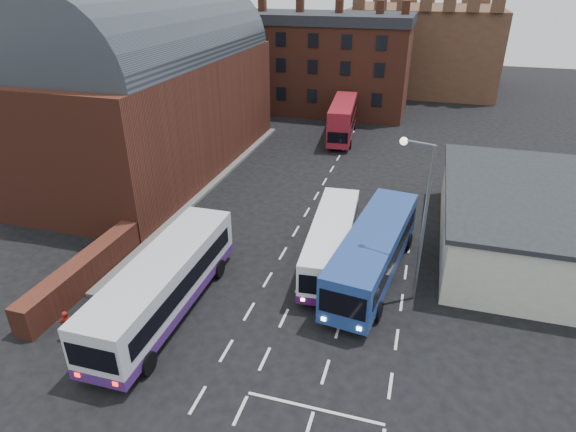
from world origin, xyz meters
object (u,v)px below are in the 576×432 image
(pedestrian_beige, at_px, (119,343))
(bus_blue, at_px, (374,250))
(bus_white_inbound, at_px, (332,239))
(street_lamp, at_px, (420,209))
(bus_white_outbound, at_px, (164,281))
(pedestrian_red, at_px, (67,325))
(bus_red_double, at_px, (343,119))

(pedestrian_beige, bearing_deg, bus_blue, -126.56)
(bus_white_inbound, height_order, street_lamp, street_lamp)
(bus_white_outbound, xyz_separation_m, street_lamp, (12.60, 5.09, 3.62))
(bus_white_outbound, distance_m, pedestrian_red, 5.13)
(street_lamp, xyz_separation_m, pedestrian_beige, (-13.13, -8.77, -4.87))
(bus_white_outbound, distance_m, street_lamp, 14.06)
(bus_white_inbound, distance_m, street_lamp, 6.76)
(street_lamp, bearing_deg, bus_white_inbound, 155.25)
(bus_white_inbound, bearing_deg, pedestrian_red, 39.83)
(bus_white_outbound, height_order, bus_blue, bus_white_outbound)
(pedestrian_red, distance_m, pedestrian_beige, 3.15)
(pedestrian_beige, bearing_deg, bus_red_double, -85.86)
(bus_blue, bearing_deg, pedestrian_red, 42.71)
(pedestrian_beige, bearing_deg, bus_white_outbound, -87.99)
(street_lamp, relative_size, pedestrian_beige, 6.35)
(pedestrian_red, bearing_deg, pedestrian_beige, 134.30)
(bus_white_inbound, distance_m, pedestrian_red, 15.63)
(bus_white_outbound, relative_size, pedestrian_red, 7.26)
(bus_white_outbound, distance_m, bus_blue, 12.18)
(street_lamp, distance_m, pedestrian_beige, 16.53)
(bus_white_outbound, distance_m, bus_white_inbound, 10.60)
(street_lamp, height_order, pedestrian_beige, street_lamp)
(bus_white_inbound, relative_size, pedestrian_beige, 7.37)
(bus_white_inbound, bearing_deg, bus_white_outbound, 40.31)
(bus_red_double, distance_m, pedestrian_beige, 37.06)
(bus_white_inbound, distance_m, pedestrian_beige, 13.77)
(pedestrian_red, bearing_deg, bus_white_inbound, -176.91)
(bus_red_double, bearing_deg, pedestrian_beige, 78.47)
(bus_white_inbound, relative_size, pedestrian_red, 6.35)
(bus_white_inbound, relative_size, bus_red_double, 1.02)
(bus_white_outbound, bearing_deg, pedestrian_red, -137.58)
(bus_white_outbound, xyz_separation_m, bus_red_double, (3.43, 33.14, 0.22))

